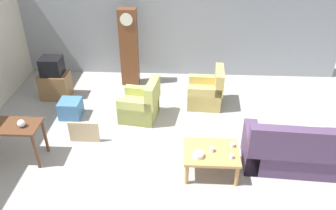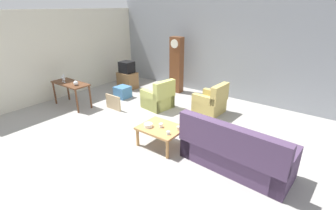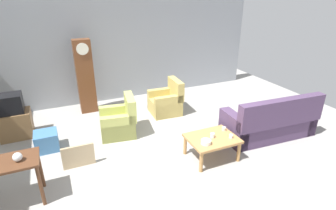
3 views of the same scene
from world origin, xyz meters
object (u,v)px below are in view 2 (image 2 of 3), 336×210
at_px(tv_stand_cabinet, 128,80).
at_px(cup_white_porcelain, 161,125).
at_px(armchair_olive_far, 211,103).
at_px(wine_glass_tall, 64,75).
at_px(console_table_dark, 71,86).
at_px(cup_cream_tall, 179,128).
at_px(coffee_table_wood, 161,130).
at_px(wine_glass_mid, 62,77).
at_px(wine_glass_short, 64,79).
at_px(couch_floral, 234,152).
at_px(glass_dome_cloche, 76,83).
at_px(cup_blue_rimmed, 168,133).
at_px(storage_box_blue, 123,92).
at_px(framed_picture_leaning, 113,102).
at_px(tv_crt, 127,67).
at_px(grandfather_clock, 177,65).
at_px(bowl_white_stacked, 148,125).
at_px(armchair_olive_near, 158,99).

bearing_deg(tv_stand_cabinet, cup_white_porcelain, -34.71).
bearing_deg(armchair_olive_far, wine_glass_tall, -153.95).
xyz_separation_m(console_table_dark, cup_cream_tall, (4.10, -0.03, -0.16)).
xyz_separation_m(coffee_table_wood, wine_glass_mid, (-4.00, 0.11, 0.51)).
height_order(cup_cream_tall, wine_glass_short, wine_glass_short).
height_order(couch_floral, glass_dome_cloche, couch_floral).
relative_size(console_table_dark, cup_blue_rimmed, 17.83).
distance_m(storage_box_blue, glass_dome_cloche, 1.68).
relative_size(coffee_table_wood, storage_box_blue, 2.07).
distance_m(armchair_olive_far, storage_box_blue, 3.12).
xyz_separation_m(coffee_table_wood, storage_box_blue, (-3.02, 1.66, -0.20)).
height_order(framed_picture_leaning, glass_dome_cloche, glass_dome_cloche).
bearing_deg(tv_stand_cabinet, tv_crt, 0.00).
height_order(armchair_olive_far, cup_blue_rimmed, armchair_olive_far).
relative_size(tv_crt, glass_dome_cloche, 3.46).
xyz_separation_m(grandfather_clock, glass_dome_cloche, (-1.45, -3.16, -0.16)).
distance_m(cup_cream_tall, wine_glass_mid, 4.40).
distance_m(storage_box_blue, cup_cream_tall, 3.73).
bearing_deg(cup_cream_tall, grandfather_clock, 125.77).
bearing_deg(coffee_table_wood, console_table_dark, 177.19).
bearing_deg(armchair_olive_far, tv_crt, 177.15).
xyz_separation_m(bowl_white_stacked, wine_glass_short, (-3.63, 0.24, 0.39)).
distance_m(armchair_olive_far, glass_dome_cloche, 4.06).
height_order(grandfather_clock, tv_crt, grandfather_clock).
height_order(cup_blue_rimmed, wine_glass_short, wine_glass_short).
relative_size(tv_stand_cabinet, framed_picture_leaning, 1.13).
bearing_deg(tv_crt, storage_box_blue, -54.31).
relative_size(bowl_white_stacked, wine_glass_tall, 0.90).
bearing_deg(framed_picture_leaning, grandfather_clock, 77.21).
distance_m(couch_floral, tv_stand_cabinet, 5.78).
height_order(glass_dome_cloche, bowl_white_stacked, glass_dome_cloche).
bearing_deg(tv_stand_cabinet, console_table_dark, -92.29).
xyz_separation_m(couch_floral, storage_box_blue, (-4.68, 1.48, -0.16)).
bearing_deg(wine_glass_mid, coffee_table_wood, -1.62).
distance_m(cup_cream_tall, wine_glass_tall, 4.58).
xyz_separation_m(coffee_table_wood, glass_dome_cloche, (-3.35, 0.14, 0.44)).
bearing_deg(storage_box_blue, armchair_olive_near, 0.93).
distance_m(glass_dome_cloche, cup_blue_rimmed, 3.71).
bearing_deg(armchair_olive_near, coffee_table_wood, -49.59).
bearing_deg(storage_box_blue, grandfather_clock, 55.70).
height_order(couch_floral, cup_white_porcelain, couch_floral).
relative_size(armchair_olive_far, wine_glass_short, 5.01).
height_order(armchair_olive_near, storage_box_blue, armchair_olive_near).
xyz_separation_m(tv_stand_cabinet, glass_dome_cloche, (0.27, -2.37, 0.53)).
distance_m(console_table_dark, cup_cream_tall, 4.10).
distance_m(tv_stand_cabinet, wine_glass_short, 2.50).
xyz_separation_m(storage_box_blue, wine_glass_tall, (-1.17, -1.40, 0.71)).
bearing_deg(tv_crt, wine_glass_tall, -103.97).
bearing_deg(wine_glass_tall, cup_white_porcelain, -3.70).
bearing_deg(grandfather_clock, wine_glass_mid, -123.37).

